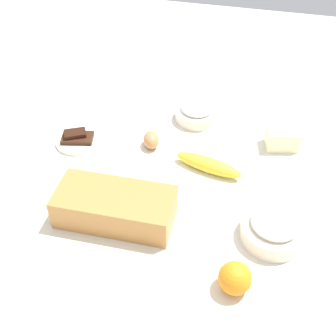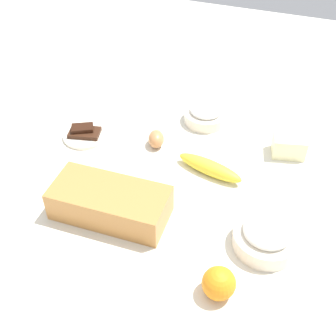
% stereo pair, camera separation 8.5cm
% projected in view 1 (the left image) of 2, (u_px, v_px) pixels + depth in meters
% --- Properties ---
extents(ground_plane, '(2.40, 2.40, 0.02)m').
position_uv_depth(ground_plane, '(168.00, 182.00, 1.18)').
color(ground_plane, silver).
extents(loaf_pan, '(0.28, 0.14, 0.08)m').
position_uv_depth(loaf_pan, '(115.00, 206.00, 1.04)').
color(loaf_pan, '#B77A3D').
rests_on(loaf_pan, ground_plane).
extents(flour_bowl, '(0.15, 0.15, 0.07)m').
position_uv_depth(flour_bowl, '(274.00, 228.00, 1.00)').
color(flour_bowl, silver).
rests_on(flour_bowl, ground_plane).
extents(sugar_bowl, '(0.13, 0.13, 0.06)m').
position_uv_depth(sugar_bowl, '(197.00, 112.00, 1.36)').
color(sugar_bowl, silver).
rests_on(sugar_bowl, ground_plane).
extents(banana, '(0.20, 0.09, 0.04)m').
position_uv_depth(banana, '(208.00, 165.00, 1.18)').
color(banana, yellow).
rests_on(banana, ground_plane).
extents(orange_fruit, '(0.07, 0.07, 0.07)m').
position_uv_depth(orange_fruit, '(235.00, 278.00, 0.90)').
color(orange_fruit, orange).
rests_on(orange_fruit, ground_plane).
extents(butter_block, '(0.10, 0.08, 0.06)m').
position_uv_depth(butter_block, '(282.00, 138.00, 1.25)').
color(butter_block, '#F4EDB2').
rests_on(butter_block, ground_plane).
extents(egg_near_butter, '(0.07, 0.08, 0.05)m').
position_uv_depth(egg_near_butter, '(151.00, 140.00, 1.26)').
color(egg_near_butter, '#B97D4C').
rests_on(egg_near_butter, ground_plane).
extents(chocolate_plate, '(0.13, 0.13, 0.03)m').
position_uv_depth(chocolate_plate, '(78.00, 139.00, 1.28)').
color(chocolate_plate, silver).
rests_on(chocolate_plate, ground_plane).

